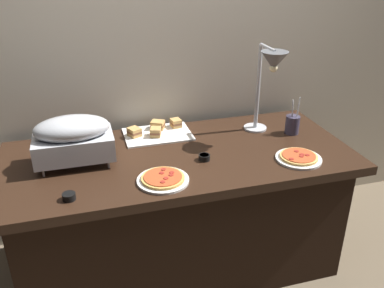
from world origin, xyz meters
name	(u,v)px	position (x,y,z in m)	size (l,w,h in m)	color
ground_plane	(181,262)	(0.00, 0.00, 0.00)	(8.00, 8.00, 0.00)	brown
back_wall	(158,53)	(0.00, 0.50, 1.20)	(4.40, 0.04, 2.40)	beige
buffet_table	(180,211)	(0.00, 0.00, 0.39)	(1.90, 0.84, 0.76)	black
chafing_dish	(73,138)	(-0.54, 0.04, 0.91)	(0.40, 0.24, 0.26)	#B7BABF
heat_lamp	(270,70)	(0.54, 0.06, 1.17)	(0.15, 0.32, 0.53)	#B7BABF
pizza_plate_front	(299,158)	(0.59, -0.24, 0.77)	(0.24, 0.24, 0.03)	white
pizza_plate_center	(163,179)	(-0.15, -0.26, 0.77)	(0.25, 0.25, 0.03)	white
sandwich_platter	(157,131)	(-0.06, 0.29, 0.78)	(0.40, 0.28, 0.06)	white
sauce_cup_near	(69,196)	(-0.58, -0.30, 0.78)	(0.06, 0.06, 0.03)	black
sauce_cup_far	(204,157)	(0.11, -0.11, 0.78)	(0.06, 0.06, 0.03)	black
utensil_holder	(292,124)	(0.72, 0.08, 0.82)	(0.08, 0.08, 0.23)	#383347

